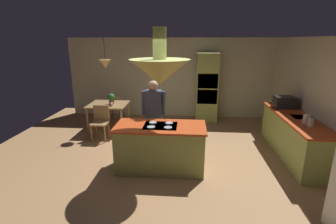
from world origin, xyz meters
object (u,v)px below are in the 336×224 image
(chair_by_back_wall, at_px, (115,107))
(oven_tower, at_px, (207,87))
(cup_on_table, at_px, (112,104))
(kitchen_island, at_px, (160,147))
(potted_plant_on_table, at_px, (111,98))
(chair_facing_island, at_px, (101,120))
(canister_flour, at_px, (311,122))
(microwave_on_counter, at_px, (284,102))
(canister_sugar, at_px, (307,119))
(person_at_island, at_px, (154,113))
(dining_table, at_px, (108,107))

(chair_by_back_wall, bearing_deg, oven_tower, -170.58)
(chair_by_back_wall, relative_size, cup_on_table, 9.67)
(kitchen_island, bearing_deg, potted_plant_on_table, 127.45)
(chair_facing_island, relative_size, cup_on_table, 9.67)
(canister_flour, height_order, microwave_on_counter, microwave_on_counter)
(potted_plant_on_table, height_order, microwave_on_counter, microwave_on_counter)
(potted_plant_on_table, xyz_separation_m, canister_sugar, (4.43, -1.72, 0.06))
(potted_plant_on_table, relative_size, canister_flour, 1.82)
(person_at_island, relative_size, chair_by_back_wall, 1.90)
(person_at_island, xyz_separation_m, canister_flour, (3.06, -0.52, 0.03))
(potted_plant_on_table, bearing_deg, chair_by_back_wall, 98.97)
(person_at_island, relative_size, cup_on_table, 18.39)
(dining_table, xyz_separation_m, canister_flour, (4.54, -1.93, 0.32))
(canister_sugar, bearing_deg, microwave_on_counter, 90.00)
(oven_tower, height_order, canister_flour, oven_tower)
(chair_facing_island, height_order, potted_plant_on_table, potted_plant_on_table)
(canister_flour, bearing_deg, person_at_island, 170.39)
(person_at_island, distance_m, canister_flour, 3.11)
(kitchen_island, relative_size, dining_table, 1.66)
(chair_by_back_wall, distance_m, potted_plant_on_table, 0.83)
(kitchen_island, distance_m, chair_by_back_wall, 3.26)
(canister_sugar, bearing_deg, potted_plant_on_table, 158.77)
(cup_on_table, bearing_deg, microwave_on_counter, -4.19)
(potted_plant_on_table, bearing_deg, person_at_island, -45.33)
(dining_table, bearing_deg, chair_facing_island, -90.00)
(chair_facing_island, height_order, canister_flour, canister_flour)
(oven_tower, relative_size, person_at_island, 1.27)
(potted_plant_on_table, bearing_deg, cup_on_table, -71.42)
(chair_by_back_wall, xyz_separation_m, canister_sugar, (4.54, -2.42, 0.49))
(canister_flour, bearing_deg, chair_facing_island, 164.63)
(kitchen_island, xyz_separation_m, cup_on_table, (-1.52, 1.87, 0.35))
(person_at_island, xyz_separation_m, microwave_on_counter, (3.06, 0.86, 0.09))
(cup_on_table, distance_m, canister_sugar, 4.62)
(chair_by_back_wall, height_order, canister_sugar, canister_sugar)
(canister_flour, distance_m, canister_sugar, 0.18)
(kitchen_island, height_order, canister_sugar, canister_sugar)
(oven_tower, relative_size, chair_facing_island, 2.42)
(chair_facing_island, distance_m, chair_by_back_wall, 1.36)
(cup_on_table, bearing_deg, person_at_island, -42.25)
(chair_facing_island, relative_size, microwave_on_counter, 1.89)
(dining_table, bearing_deg, chair_by_back_wall, 90.00)
(kitchen_island, relative_size, chair_facing_island, 2.00)
(person_at_island, bearing_deg, oven_tower, 62.59)
(cup_on_table, bearing_deg, oven_tower, 27.63)
(kitchen_island, distance_m, chair_facing_island, 2.22)
(kitchen_island, distance_m, potted_plant_on_table, 2.66)
(kitchen_island, bearing_deg, canister_flour, 3.50)
(chair_facing_island, height_order, canister_sugar, canister_sugar)
(microwave_on_counter, bearing_deg, chair_facing_island, -178.36)
(potted_plant_on_table, bearing_deg, canister_flour, -23.23)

